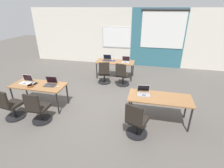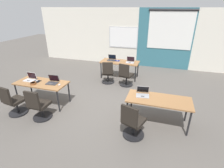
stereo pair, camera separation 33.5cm
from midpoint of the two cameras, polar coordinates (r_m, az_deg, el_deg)
name	(u,v)px [view 1 (the left image)]	position (r m, az deg, el deg)	size (l,w,h in m)	color
ground_plane	(101,102)	(5.57, -5.35, -6.11)	(24.00, 24.00, 0.00)	#56514C
back_wall_assembly	(124,37)	(8.97, 3.03, 15.44)	(10.00, 0.27, 2.80)	silver
desk_near_left	(39,86)	(5.58, -24.97, -0.77)	(1.60, 0.70, 0.72)	olive
desk_near_right	(160,99)	(4.50, 13.66, -5.05)	(1.60, 0.70, 0.72)	olive
desk_far_center	(115,63)	(7.25, -0.25, 7.14)	(1.60, 0.70, 0.72)	olive
laptop_near_right_inner	(144,92)	(4.53, 8.48, -2.82)	(0.37, 0.36, 0.22)	#9E9EA3
chair_near_right_inner	(136,123)	(4.06, 5.77, -12.82)	(0.56, 0.61, 0.92)	black
laptop_near_left_inner	(51,83)	(5.38, -21.64, 0.19)	(0.35, 0.32, 0.23)	#333338
mouse_near_left_inner	(58,86)	(5.17, -19.49, -0.82)	(0.06, 0.10, 0.03)	#B2B2B7
chair_near_left_inner	(38,110)	(4.92, -25.31, -8.00)	(0.52, 0.54, 0.92)	black
laptop_near_left_end	(26,81)	(5.84, -28.30, 0.84)	(0.33, 0.28, 0.24)	silver
mousepad_near_left_end	(34,84)	(5.68, -26.39, 0.08)	(0.22, 0.19, 0.00)	black
mouse_near_left_end	(33,83)	(5.68, -26.43, 0.25)	(0.07, 0.11, 0.03)	#B2B2B7
chair_near_left_end	(11,107)	(5.43, -32.45, -6.55)	(0.52, 0.56, 0.92)	black
laptop_far_left	(107,59)	(7.39, -3.07, 8.34)	(0.35, 0.33, 0.23)	#333338
mousepad_far_left	(112,61)	(7.33, -1.18, 7.85)	(0.22, 0.19, 0.00)	navy
mouse_far_left	(112,60)	(7.32, -1.19, 7.99)	(0.08, 0.11, 0.03)	#B2B2B7
chair_far_left	(104,74)	(6.77, -4.05, 3.25)	(0.54, 0.60, 0.92)	black
laptop_far_right	(126,61)	(7.14, 3.28, 7.76)	(0.34, 0.30, 0.23)	#B7B7BC
chair_far_right	(122,76)	(6.56, 2.03, 2.59)	(0.53, 0.58, 0.92)	black
snack_bowl	(30,86)	(5.49, -27.38, -0.57)	(0.18, 0.18, 0.06)	brown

